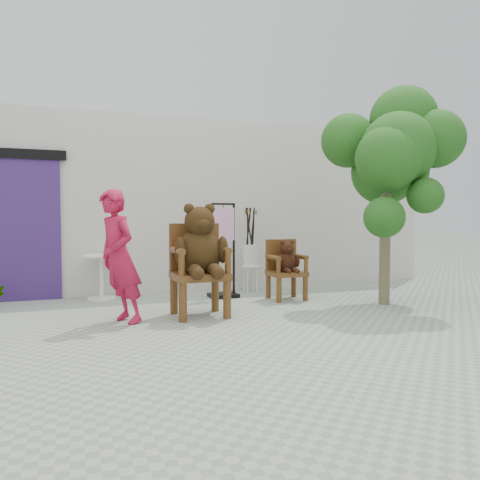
{
  "coord_description": "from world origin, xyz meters",
  "views": [
    {
      "loc": [
        -2.28,
        -5.3,
        1.28
      ],
      "look_at": [
        0.1,
        1.2,
        0.95
      ],
      "focal_mm": 35.0,
      "sensor_mm": 36.0,
      "label": 1
    }
  ],
  "objects": [
    {
      "name": "ground_plane",
      "position": [
        0.0,
        0.0,
        0.0
      ],
      "size": [
        60.0,
        60.0,
        0.0
      ],
      "primitive_type": "plane",
      "color": "#969C8C",
      "rests_on": "ground"
    },
    {
      "name": "back_wall",
      "position": [
        0.0,
        3.1,
        1.5
      ],
      "size": [
        9.0,
        1.0,
        3.0
      ],
      "primitive_type": "cube",
      "color": "beige",
      "rests_on": "ground"
    },
    {
      "name": "doorway",
      "position": [
        -3.0,
        2.58,
        1.16
      ],
      "size": [
        1.4,
        0.11,
        2.33
      ],
      "color": "#3C2164",
      "rests_on": "ground"
    },
    {
      "name": "chair_big",
      "position": [
        -0.7,
        0.55,
        0.83
      ],
      "size": [
        0.7,
        0.77,
        1.47
      ],
      "color": "#4A2A0F",
      "rests_on": "ground"
    },
    {
      "name": "chair_small",
      "position": [
        0.9,
        1.3,
        0.56
      ],
      "size": [
        0.54,
        0.5,
        0.94
      ],
      "color": "#4A2A0F",
      "rests_on": "ground"
    },
    {
      "name": "person",
      "position": [
        -1.71,
        0.45,
        0.81
      ],
      "size": [
        0.61,
        0.7,
        1.61
      ],
      "primitive_type": "imported",
      "rotation": [
        0.0,
        0.0,
        -1.11
      ],
      "color": "#AF153A",
      "rests_on": "ground"
    },
    {
      "name": "cafe_table",
      "position": [
        -1.81,
        2.28,
        0.44
      ],
      "size": [
        0.6,
        0.6,
        0.7
      ],
      "rotation": [
        0.0,
        0.0,
        -0.09
      ],
      "color": "white",
      "rests_on": "ground"
    },
    {
      "name": "display_stand",
      "position": [
        0.04,
        1.82,
        0.58
      ],
      "size": [
        0.46,
        0.36,
        1.51
      ],
      "rotation": [
        0.0,
        0.0,
        0.03
      ],
      "color": "black",
      "rests_on": "ground"
    },
    {
      "name": "stool_bucket",
      "position": [
        0.67,
        2.22,
        0.64
      ],
      "size": [
        0.32,
        0.32,
        1.45
      ],
      "rotation": [
        0.0,
        0.0,
        -0.0
      ],
      "color": "white",
      "rests_on": "ground"
    },
    {
      "name": "tree",
      "position": [
        2.2,
        0.37,
        2.22
      ],
      "size": [
        1.77,
        1.61,
        3.22
      ],
      "rotation": [
        0.0,
        0.0,
        -0.41
      ],
      "color": "brown",
      "rests_on": "ground"
    }
  ]
}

